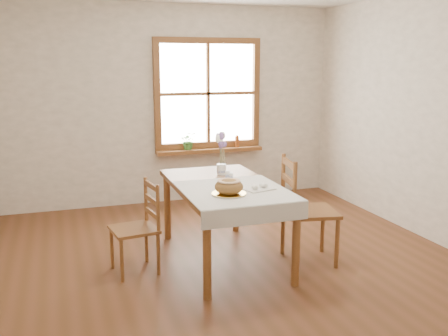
% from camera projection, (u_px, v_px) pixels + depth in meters
% --- Properties ---
extents(ground, '(5.00, 5.00, 0.00)m').
position_uv_depth(ground, '(234.00, 271.00, 4.54)').
color(ground, brown).
rests_on(ground, ground).
extents(room_walls, '(4.60, 5.10, 2.65)m').
position_uv_depth(room_walls, '(235.00, 81.00, 4.19)').
color(room_walls, white).
rests_on(room_walls, ground).
extents(window, '(1.46, 0.08, 1.46)m').
position_uv_depth(window, '(208.00, 94.00, 6.69)').
color(window, brown).
rests_on(window, ground).
extents(window_sill, '(1.46, 0.20, 0.05)m').
position_uv_depth(window_sill, '(210.00, 150.00, 6.78)').
color(window_sill, brown).
rests_on(window_sill, ground).
extents(dining_table, '(0.90, 1.60, 0.75)m').
position_uv_depth(dining_table, '(224.00, 192.00, 4.68)').
color(dining_table, brown).
rests_on(dining_table, ground).
extents(table_linen, '(0.91, 0.99, 0.01)m').
position_uv_depth(table_linen, '(235.00, 191.00, 4.38)').
color(table_linen, silver).
rests_on(table_linen, dining_table).
extents(chair_left, '(0.46, 0.44, 0.83)m').
position_uv_depth(chair_left, '(134.00, 228.00, 4.45)').
color(chair_left, brown).
rests_on(chair_left, ground).
extents(chair_right, '(0.57, 0.56, 1.01)m').
position_uv_depth(chair_right, '(310.00, 210.00, 4.68)').
color(chair_right, brown).
rests_on(chair_right, ground).
extents(bread_plate, '(0.31, 0.31, 0.02)m').
position_uv_depth(bread_plate, '(229.00, 194.00, 4.24)').
color(bread_plate, white).
rests_on(bread_plate, table_linen).
extents(bread_loaf, '(0.24, 0.24, 0.13)m').
position_uv_depth(bread_loaf, '(229.00, 185.00, 4.22)').
color(bread_loaf, olive).
rests_on(bread_loaf, bread_plate).
extents(egg_napkin, '(0.31, 0.28, 0.01)m').
position_uv_depth(egg_napkin, '(257.00, 188.00, 4.43)').
color(egg_napkin, silver).
rests_on(egg_napkin, table_linen).
extents(eggs, '(0.24, 0.22, 0.04)m').
position_uv_depth(eggs, '(257.00, 185.00, 4.42)').
color(eggs, white).
rests_on(eggs, egg_napkin).
extents(salt_shaker, '(0.06, 0.06, 0.08)m').
position_uv_depth(salt_shaker, '(231.00, 177.00, 4.72)').
color(salt_shaker, white).
rests_on(salt_shaker, table_linen).
extents(pepper_shaker, '(0.05, 0.05, 0.09)m').
position_uv_depth(pepper_shaker, '(228.00, 175.00, 4.77)').
color(pepper_shaker, white).
rests_on(pepper_shaker, table_linen).
extents(flower_vase, '(0.10, 0.10, 0.10)m').
position_uv_depth(flower_vase, '(221.00, 170.00, 5.01)').
color(flower_vase, white).
rests_on(flower_vase, dining_table).
extents(lavender_bouquet, '(0.16, 0.16, 0.31)m').
position_uv_depth(lavender_bouquet, '(221.00, 150.00, 4.97)').
color(lavender_bouquet, '#745596').
rests_on(lavender_bouquet, flower_vase).
extents(potted_plant, '(0.25, 0.27, 0.18)m').
position_uv_depth(potted_plant, '(189.00, 143.00, 6.66)').
color(potted_plant, '#37742E').
rests_on(potted_plant, window_sill).
extents(amber_bottle, '(0.06, 0.06, 0.16)m').
position_uv_depth(amber_bottle, '(237.00, 141.00, 6.88)').
color(amber_bottle, '#A24F1E').
rests_on(amber_bottle, window_sill).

